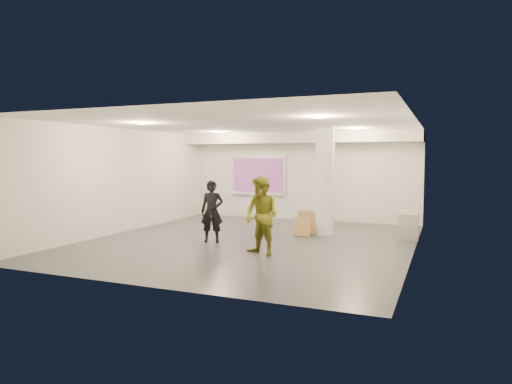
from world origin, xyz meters
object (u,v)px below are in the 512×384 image
at_px(projection_screen, 258,175).
at_px(man, 262,216).
at_px(credenza, 408,225).
at_px(column, 325,181).
at_px(woman, 212,211).

height_order(projection_screen, man, projection_screen).
relative_size(credenza, man, 0.68).
height_order(column, woman, column).
relative_size(credenza, woman, 0.75).
height_order(column, projection_screen, column).
relative_size(projection_screen, credenza, 1.78).
distance_m(woman, man, 2.02).
bearing_deg(projection_screen, column, -40.56).
bearing_deg(credenza, man, -132.87).
distance_m(projection_screen, woman, 5.04).
bearing_deg(woman, column, 24.55).
xyz_separation_m(column, projection_screen, (-3.10, 2.65, 0.03)).
bearing_deg(column, credenza, 9.67).
relative_size(column, credenza, 2.54).
distance_m(column, credenza, 2.53).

